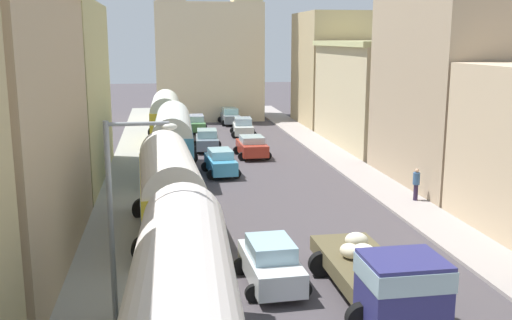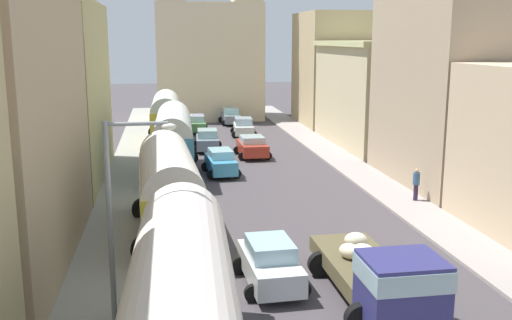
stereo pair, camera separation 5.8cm
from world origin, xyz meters
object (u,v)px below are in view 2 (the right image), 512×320
Objects in this scene: parked_bus_0 at (181,316)px; cargo_truck_0 at (382,275)px; parked_bus_3 at (166,115)px; parked_bus_2 at (173,138)px; car_0 at (252,146)px; streetlamp_near at (120,206)px; car_2 at (231,116)px; car_1 at (244,127)px; car_4 at (221,162)px; pedestrian_1 at (416,183)px; car_5 at (207,140)px; car_6 at (196,123)px; car_3 at (270,263)px; parked_bus_1 at (169,187)px.

parked_bus_0 reaches higher than cargo_truck_0.
parked_bus_3 is at bearing 90.07° from parked_bus_0.
parked_bus_2 is 7.58m from car_0.
parked_bus_0 is 1.61× the size of streetlamp_near.
car_2 is at bearing 74.35° from parked_bus_2.
car_4 is at bearing -103.28° from car_1.
pedestrian_1 is at bearing -63.67° from car_0.
car_5 is (-3.65, -6.46, 0.02)m from car_1.
car_5 is 0.87× the size of car_6.
parked_bus_2 reaches higher than car_3.
streetlamp_near is (-4.73, -19.48, 2.94)m from car_4.
pedestrian_1 is (12.57, -20.17, -1.21)m from parked_bus_3.
parked_bus_0 is at bearing -89.43° from parked_bus_1.
parked_bus_2 is 22.42m from car_2.
parked_bus_0 reaches higher than car_3.
car_2 is at bearing 76.36° from car_5.
parked_bus_3 is at bearing 96.31° from car_3.
pedestrian_1 is at bearing -78.35° from car_2.
parked_bus_2 is at bearing -105.65° from car_2.
car_6 reaches higher than car_0.
cargo_truck_0 is at bearing -39.06° from car_3.
streetlamp_near is (-14.07, -11.47, 2.71)m from pedestrian_1.
pedestrian_1 reaches higher than car_5.
parked_bus_1 is 1.45× the size of streetlamp_near.
car_5 reaches higher than car_0.
car_0 is at bearing 61.97° from car_4.
parked_bus_3 is 2.22× the size of car_0.
cargo_truck_0 is 34.19m from car_1.
parked_bus_3 is at bearing 126.89° from car_5.
car_2 is (0.08, 41.57, -0.39)m from cargo_truck_0.
parked_bus_0 is at bearing -99.85° from car_1.
pedestrian_1 is (12.22, -8.45, -1.30)m from parked_bus_2.
streetlamp_near is (-8.18, -34.08, 2.95)m from car_1.
parked_bus_2 is (0.31, 24.04, 0.01)m from parked_bus_0.
cargo_truck_0 is at bearing -0.77° from streetlamp_near.
parked_bus_1 is 1.26× the size of cargo_truck_0.
parked_bus_1 reaches higher than car_6.
car_5 is (2.98, 31.74, -1.52)m from parked_bus_0.
car_5 is at bearing 80.96° from parked_bus_1.
car_6 is (-3.62, 37.16, -0.42)m from cargo_truck_0.
parked_bus_1 is at bearing -104.58° from car_1.
car_2 is 14.25m from car_5.
car_4 is (3.30, 11.35, -1.40)m from parked_bus_1.
parked_bus_1 reaches higher than car_2.
parked_bus_3 reaches higher than car_3.
car_0 is at bearing -49.06° from parked_bus_3.
parked_bus_1 is 8.39m from streetlamp_near.
parked_bus_3 is 11.80m from car_2.
car_6 is at bearing 83.55° from streetlamp_near.
car_4 is at bearing 82.32° from parked_bus_0.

